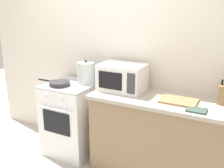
{
  "coord_description": "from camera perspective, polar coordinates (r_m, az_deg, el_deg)",
  "views": [
    {
      "loc": [
        1.52,
        -1.87,
        1.85
      ],
      "look_at": [
        0.23,
        0.6,
        1.0
      ],
      "focal_mm": 41.45,
      "sensor_mm": 36.0,
      "label": 1
    }
  ],
  "objects": [
    {
      "name": "stock_pot",
      "position": [
        3.22,
        -5.75,
        2.51
      ],
      "size": [
        0.3,
        0.22,
        0.29
      ],
      "color": "#BAC2C0",
      "rests_on": "stove"
    },
    {
      "name": "cutting_board",
      "position": [
        2.69,
        14.52,
        -3.61
      ],
      "size": [
        0.36,
        0.26,
        0.02
      ],
      "primitive_type": "cube",
      "color": "#997047",
      "rests_on": "countertop_right"
    },
    {
      "name": "countertop_right",
      "position": [
        2.73,
        12.69,
        -3.78
      ],
      "size": [
        1.7,
        0.6,
        0.04
      ],
      "primitive_type": "cube",
      "color": "#ADA393",
      "rests_on": "lower_cabinet_right"
    },
    {
      "name": "lower_cabinet_right",
      "position": [
        2.92,
        12.1,
        -12.25
      ],
      "size": [
        1.64,
        0.56,
        0.88
      ],
      "primitive_type": "cube",
      "color": "#8C7051",
      "rests_on": "ground_plane"
    },
    {
      "name": "back_wall",
      "position": [
        3.15,
        4.2,
        5.94
      ],
      "size": [
        4.4,
        0.1,
        2.5
      ],
      "primitive_type": "cube",
      "color": "silver",
      "rests_on": "ground_plane"
    },
    {
      "name": "frying_pan",
      "position": [
        3.19,
        -11.57,
        0.13
      ],
      "size": [
        0.45,
        0.25,
        0.05
      ],
      "color": "#28282B",
      "rests_on": "stove"
    },
    {
      "name": "oven_mitt",
      "position": [
        2.51,
        18.15,
        -5.49
      ],
      "size": [
        0.18,
        0.14,
        0.02
      ],
      "primitive_type": "cube",
      "color": "#384C42",
      "rests_on": "countertop_right"
    },
    {
      "name": "stove",
      "position": [
        3.39,
        -8.86,
        -7.41
      ],
      "size": [
        0.6,
        0.64,
        0.92
      ],
      "color": "white",
      "rests_on": "ground_plane"
    },
    {
      "name": "microwave",
      "position": [
        2.92,
        2.29,
        1.47
      ],
      "size": [
        0.5,
        0.37,
        0.3
      ],
      "color": "white",
      "rests_on": "countertop_right"
    }
  ]
}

